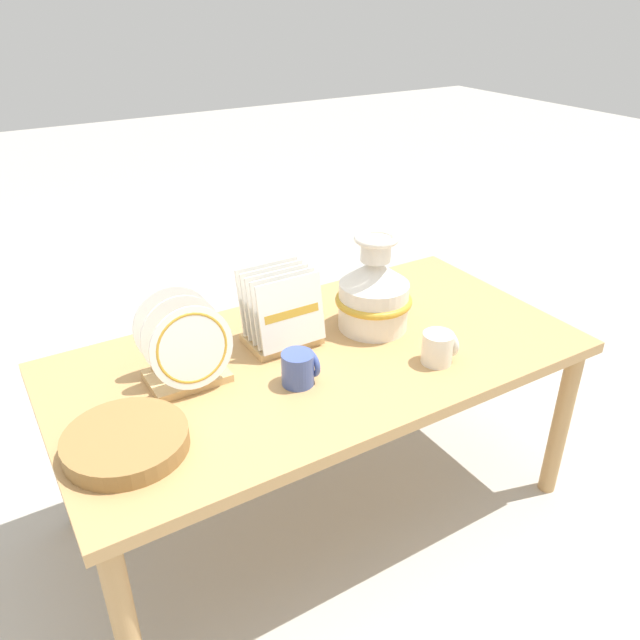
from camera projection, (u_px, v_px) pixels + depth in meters
The scene contains 8 objects.
ground_plane at pixel (320, 504), 2.11m from camera, with size 14.00×14.00×0.00m, color #B2ADA3.
display_table at pixel (320, 370), 1.85m from camera, with size 1.53×0.79×0.60m.
ceramic_vase at pixel (374, 292), 1.90m from camera, with size 0.24×0.24×0.30m.
dish_rack_round_plates at pixel (186, 352), 1.65m from camera, with size 0.22×0.18×0.25m.
dish_rack_square_plates at pixel (281, 316), 1.84m from camera, with size 0.21×0.17×0.23m.
wicker_charger_stack at pixel (126, 441), 1.44m from camera, with size 0.29×0.29×0.04m.
mug_cream_glaze at pixel (439, 348), 1.76m from camera, with size 0.10×0.09×0.09m.
mug_cobalt_glaze at pixel (299, 368), 1.67m from camera, with size 0.10×0.09×0.09m.
Camera 1 is at (-0.81, -1.33, 1.55)m, focal length 35.00 mm.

